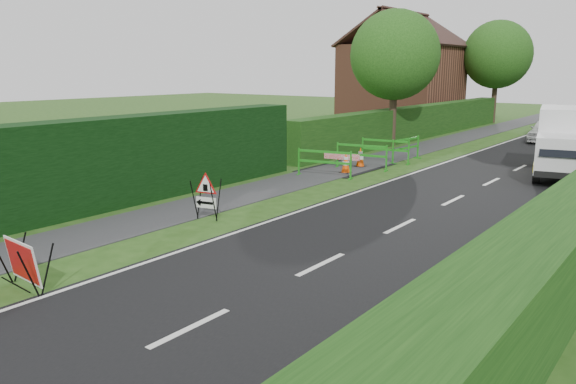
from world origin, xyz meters
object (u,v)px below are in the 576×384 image
Objects in this scene: red_rect_sign at (22,262)px; hatchback_car at (546,130)px; triangle_sign at (205,193)px; works_van at (569,141)px.

hatchback_car reaches higher than red_rect_sign.
red_rect_sign is 5.30m from triangle_sign.
works_van reaches higher than triangle_sign.
works_van is at bearing -77.12° from hatchback_car.
red_rect_sign is 0.19× the size of works_van.
red_rect_sign is 18.22m from works_van.
hatchback_car is (2.20, 27.54, 0.10)m from red_rect_sign.
hatchback_car is at bearing 94.53° from works_van.
triangle_sign reaches higher than red_rect_sign.
hatchback_car is (3.03, 22.31, -0.11)m from triangle_sign.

